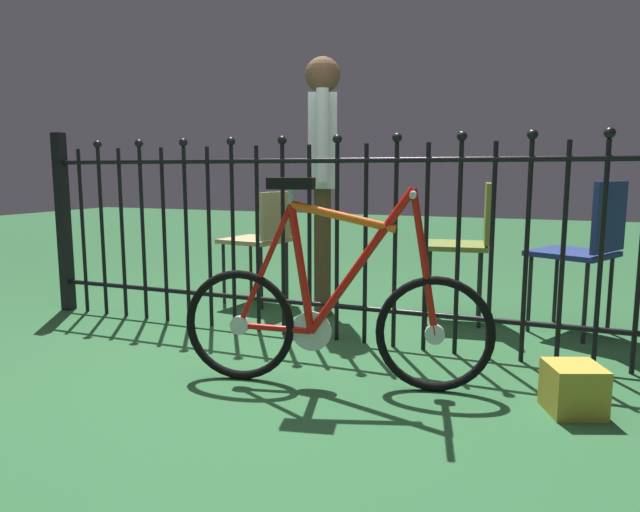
{
  "coord_description": "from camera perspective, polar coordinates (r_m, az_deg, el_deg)",
  "views": [
    {
      "loc": [
        1.14,
        -2.29,
        0.94
      ],
      "look_at": [
        0.14,
        0.2,
        0.55
      ],
      "focal_mm": 32.31,
      "sensor_mm": 36.0,
      "label": 1
    }
  ],
  "objects": [
    {
      "name": "person_visitor",
      "position": [
        3.79,
        0.26,
        9.2
      ],
      "size": [
        0.28,
        0.45,
        1.67
      ],
      "color": "#4C3823",
      "rests_on": "ground"
    },
    {
      "name": "ground_plane",
      "position": [
        2.73,
        -4.45,
        -11.92
      ],
      "size": [
        20.0,
        20.0,
        0.0
      ],
      "primitive_type": "plane",
      "color": "#295B32"
    },
    {
      "name": "display_crate",
      "position": [
        2.53,
        23.81,
        -11.93
      ],
      "size": [
        0.26,
        0.26,
        0.19
      ],
      "primitive_type": "cube",
      "rotation": [
        0.0,
        0.0,
        0.38
      ],
      "color": "#B29933",
      "rests_on": "ground"
    },
    {
      "name": "chair_olive",
      "position": [
        3.73,
        14.45,
        1.9
      ],
      "size": [
        0.45,
        0.45,
        0.88
      ],
      "color": "black",
      "rests_on": "ground"
    },
    {
      "name": "bicycle",
      "position": [
        2.54,
        1.38,
        -5.68
      ],
      "size": [
        1.36,
        0.43,
        0.92
      ],
      "color": "black",
      "rests_on": "ground"
    },
    {
      "name": "iron_fence",
      "position": [
        3.21,
        -0.08,
        2.27
      ],
      "size": [
        3.92,
        0.07,
        1.2
      ],
      "color": "black",
      "rests_on": "ground"
    },
    {
      "name": "chair_tan",
      "position": [
        4.12,
        -5.59,
        2.18
      ],
      "size": [
        0.46,
        0.46,
        0.81
      ],
      "color": "black",
      "rests_on": "ground"
    },
    {
      "name": "chair_navy",
      "position": [
        3.62,
        24.97,
        1.23
      ],
      "size": [
        0.55,
        0.55,
        0.89
      ],
      "color": "black",
      "rests_on": "ground"
    }
  ]
}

